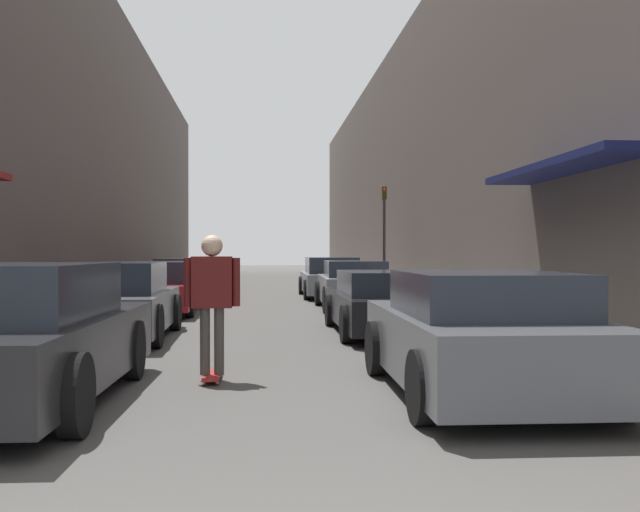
{
  "coord_description": "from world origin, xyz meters",
  "views": [
    {
      "loc": [
        0.11,
        -1.92,
        1.55
      ],
      "look_at": [
        1.26,
        12.03,
        1.46
      ],
      "focal_mm": 40.0,
      "sensor_mm": 36.0,
      "label": 1
    }
  ],
  "objects": [
    {
      "name": "traffic_light",
      "position": [
        4.39,
        22.61,
        2.38
      ],
      "size": [
        0.16,
        0.22,
        3.69
      ],
      "color": "#2D2D2D",
      "rests_on": "curb_strip_right"
    },
    {
      "name": "parked_car_left_2",
      "position": [
        -2.42,
        16.36,
        0.63
      ],
      "size": [
        1.92,
        4.82,
        1.3
      ],
      "color": "maroon",
      "rests_on": "ground"
    },
    {
      "name": "parked_car_left_0",
      "position": [
        -2.37,
        5.43,
        0.69
      ],
      "size": [
        2.07,
        4.45,
        1.43
      ],
      "color": "#232326",
      "rests_on": "ground"
    },
    {
      "name": "parked_car_right_2",
      "position": [
        2.59,
        17.06,
        0.64
      ],
      "size": [
        1.87,
        4.3,
        1.3
      ],
      "color": "gray",
      "rests_on": "ground"
    },
    {
      "name": "parked_car_left_1",
      "position": [
        -2.51,
        10.87,
        0.66
      ],
      "size": [
        2.07,
        4.21,
        1.36
      ],
      "color": "#515459",
      "rests_on": "ground"
    },
    {
      "name": "curb_strip_right",
      "position": [
        4.43,
        26.12,
        0.06
      ],
      "size": [
        1.8,
        52.25,
        0.12
      ],
      "color": "gray",
      "rests_on": "ground"
    },
    {
      "name": "parked_car_left_3",
      "position": [
        -2.44,
        22.12,
        0.63
      ],
      "size": [
        2.04,
        4.59,
        1.32
      ],
      "color": "maroon",
      "rests_on": "ground"
    },
    {
      "name": "parked_car_left_5",
      "position": [
        -2.43,
        32.75,
        0.63
      ],
      "size": [
        1.87,
        4.65,
        1.28
      ],
      "color": "#B7B7BC",
      "rests_on": "ground"
    },
    {
      "name": "parked_car_right_0",
      "position": [
        2.45,
        5.56,
        0.65
      ],
      "size": [
        2.01,
        4.19,
        1.33
      ],
      "color": "#515459",
      "rests_on": "ground"
    },
    {
      "name": "parked_car_right_1",
      "position": [
        2.41,
        11.36,
        0.58
      ],
      "size": [
        1.91,
        4.53,
        1.18
      ],
      "color": "black",
      "rests_on": "ground"
    },
    {
      "name": "building_row_right",
      "position": [
        7.33,
        26.12,
        4.88
      ],
      "size": [
        4.9,
        52.25,
        9.76
      ],
      "color": "#564C47",
      "rests_on": "ground"
    },
    {
      "name": "skateboarder",
      "position": [
        -0.48,
        6.67,
        1.08
      ],
      "size": [
        0.67,
        0.78,
        1.75
      ],
      "color": "#B2231E",
      "rests_on": "ground"
    },
    {
      "name": "building_row_left",
      "position": [
        -7.33,
        26.12,
        5.54
      ],
      "size": [
        4.9,
        52.25,
        11.07
      ],
      "color": "#564C47",
      "rests_on": "ground"
    },
    {
      "name": "ground",
      "position": [
        0.0,
        20.9,
        0.0
      ],
      "size": [
        114.95,
        114.95,
        0.0
      ],
      "primitive_type": "plane",
      "color": "#4C4947"
    },
    {
      "name": "parked_car_left_4",
      "position": [
        -2.41,
        26.97,
        0.61
      ],
      "size": [
        1.94,
        3.95,
        1.28
      ],
      "color": "maroon",
      "rests_on": "ground"
    },
    {
      "name": "parked_car_right_3",
      "position": [
        2.47,
        22.19,
        0.65
      ],
      "size": [
        2.0,
        4.81,
        1.36
      ],
      "color": "gray",
      "rests_on": "ground"
    },
    {
      "name": "curb_strip_left",
      "position": [
        -4.43,
        26.12,
        0.06
      ],
      "size": [
        1.8,
        52.25,
        0.12
      ],
      "color": "gray",
      "rests_on": "ground"
    }
  ]
}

